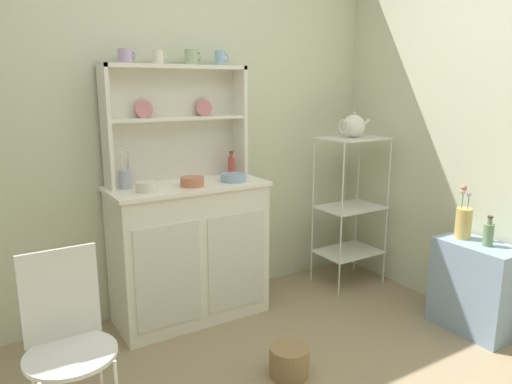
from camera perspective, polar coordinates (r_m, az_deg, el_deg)
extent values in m
cube|color=beige|center=(3.16, -10.76, 8.08)|extent=(3.84, 0.05, 2.50)
cube|color=white|center=(3.11, -8.01, -7.12)|extent=(0.96, 0.42, 0.89)
cube|color=silver|center=(2.86, -10.47, -9.98)|extent=(0.40, 0.01, 0.62)
cube|color=silver|center=(3.04, -2.32, -8.37)|extent=(0.40, 0.01, 0.62)
cube|color=white|center=(2.99, -8.26, 0.73)|extent=(0.99, 0.45, 0.02)
cube|color=silver|center=(3.12, -9.97, 8.13)|extent=(0.92, 0.02, 0.73)
cube|color=white|center=(2.90, -17.62, 7.41)|extent=(0.02, 0.18, 0.73)
cube|color=white|center=(3.24, -2.02, 8.47)|extent=(0.02, 0.18, 0.73)
cube|color=white|center=(3.04, -9.43, 8.73)|extent=(0.88, 0.16, 0.02)
cube|color=white|center=(3.04, -9.65, 14.65)|extent=(0.92, 0.18, 0.02)
cylinder|color=#D17A84|center=(3.00, -13.34, 9.66)|extent=(0.11, 0.03, 0.11)
cylinder|color=#D17A84|center=(3.15, -6.28, 10.04)|extent=(0.11, 0.03, 0.11)
cylinder|color=silver|center=(3.38, 10.25, -3.51)|extent=(0.01, 0.01, 1.12)
cylinder|color=silver|center=(3.69, 15.49, -2.40)|extent=(0.01, 0.01, 1.12)
cylinder|color=silver|center=(3.61, 6.86, -2.33)|extent=(0.01, 0.01, 1.12)
cylinder|color=silver|center=(3.90, 12.06, -1.39)|extent=(0.01, 0.01, 1.12)
cube|color=silver|center=(3.54, 11.61, 6.36)|extent=(0.47, 0.34, 0.01)
cube|color=silver|center=(3.63, 11.25, -1.81)|extent=(0.47, 0.34, 0.01)
cube|color=silver|center=(3.73, 11.01, -7.04)|extent=(0.47, 0.34, 0.01)
cube|color=#849EBC|center=(3.26, 24.86, -10.33)|extent=(0.28, 0.48, 0.56)
cylinder|color=white|center=(2.36, -18.16, -20.39)|extent=(0.01, 0.01, 0.45)
cylinder|color=white|center=(2.11, -21.38, -17.76)|extent=(0.36, 0.36, 0.02)
cube|color=white|center=(2.15, -22.51, -11.42)|extent=(0.31, 0.02, 0.40)
cylinder|color=#93754C|center=(2.64, 4.03, -19.61)|extent=(0.21, 0.21, 0.16)
cylinder|color=#B79ECC|center=(2.94, -15.46, 15.49)|extent=(0.08, 0.08, 0.08)
torus|color=#B79ECC|center=(2.95, -14.47, 15.60)|extent=(0.01, 0.05, 0.05)
cylinder|color=silver|center=(3.00, -11.69, 15.62)|extent=(0.06, 0.06, 0.08)
torus|color=silver|center=(3.02, -10.92, 15.71)|extent=(0.01, 0.05, 0.05)
cylinder|color=#9EB78E|center=(3.08, -7.80, 15.77)|extent=(0.08, 0.08, 0.09)
torus|color=#9EB78E|center=(3.10, -6.90, 15.86)|extent=(0.01, 0.05, 0.05)
cylinder|color=#8EB2D1|center=(3.17, -4.35, 15.77)|extent=(0.07, 0.07, 0.09)
torus|color=#8EB2D1|center=(3.19, -3.61, 15.84)|extent=(0.01, 0.05, 0.05)
cylinder|color=silver|center=(2.81, -13.02, 0.61)|extent=(0.13, 0.13, 0.06)
cylinder|color=#C67556|center=(2.91, -7.69, 1.25)|extent=(0.14, 0.14, 0.06)
cylinder|color=#8EB2D1|center=(3.04, -2.75, 1.74)|extent=(0.17, 0.17, 0.05)
cylinder|color=#B74C47|center=(3.20, -2.95, 3.05)|extent=(0.05, 0.05, 0.13)
cylinder|color=#B74C47|center=(3.19, -2.97, 4.47)|extent=(0.02, 0.02, 0.03)
cylinder|color=#4C382D|center=(3.19, -2.97, 4.86)|extent=(0.03, 0.03, 0.01)
cylinder|color=#B2B7C6|center=(2.92, -15.42, 1.48)|extent=(0.08, 0.08, 0.11)
cylinder|color=silver|center=(2.91, -15.04, 2.99)|extent=(0.01, 0.04, 0.17)
ellipsoid|color=silver|center=(2.90, -15.15, 4.82)|extent=(0.02, 0.01, 0.01)
cylinder|color=silver|center=(2.93, -15.17, 3.24)|extent=(0.02, 0.04, 0.20)
ellipsoid|color=silver|center=(2.91, -15.29, 5.28)|extent=(0.02, 0.01, 0.01)
cylinder|color=silver|center=(2.89, -15.76, 2.84)|extent=(0.02, 0.02, 0.17)
ellipsoid|color=silver|center=(2.88, -15.87, 4.64)|extent=(0.02, 0.01, 0.01)
sphere|color=white|center=(3.53, 11.67, 7.79)|extent=(0.17, 0.17, 0.17)
sphere|color=silver|center=(3.52, 11.74, 9.29)|extent=(0.02, 0.02, 0.02)
cylinder|color=white|center=(3.61, 13.00, 8.03)|extent=(0.09, 0.02, 0.07)
torus|color=white|center=(3.47, 10.52, 7.75)|extent=(0.01, 0.10, 0.10)
cylinder|color=#DBB760|center=(3.20, 23.71, -3.48)|extent=(0.10, 0.10, 0.19)
cylinder|color=#4C844C|center=(3.16, 23.59, -1.03)|extent=(0.00, 0.01, 0.13)
sphere|color=silver|center=(3.15, 23.69, 0.12)|extent=(0.04, 0.04, 0.04)
cylinder|color=#4C844C|center=(3.16, 24.18, -1.27)|extent=(0.00, 0.01, 0.11)
sphere|color=#B79ECC|center=(3.15, 24.28, -0.28)|extent=(0.03, 0.03, 0.03)
cylinder|color=#4C844C|center=(3.16, 23.61, -0.87)|extent=(0.00, 0.01, 0.15)
sphere|color=#C67556|center=(3.15, 23.73, 0.45)|extent=(0.04, 0.04, 0.04)
cylinder|color=#6B8C60|center=(3.12, 26.18, -4.67)|extent=(0.06, 0.06, 0.13)
cylinder|color=#6B8C60|center=(3.10, 26.33, -3.16)|extent=(0.03, 0.03, 0.04)
cylinder|color=#4C382D|center=(3.10, 26.38, -2.70)|extent=(0.03, 0.03, 0.01)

